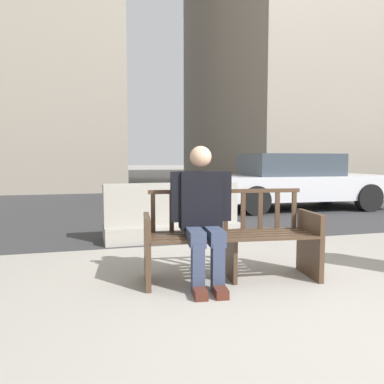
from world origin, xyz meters
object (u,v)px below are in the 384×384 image
object	(u,v)px
seated_person	(202,212)
street_bench	(231,240)
jersey_barrier_centre	(172,216)
car_sedan_far	(294,181)

from	to	relation	value
seated_person	street_bench	bearing A→B (deg)	4.81
jersey_barrier_centre	car_sedan_far	world-z (taller)	car_sedan_far
street_bench	seated_person	distance (m)	0.42
seated_person	jersey_barrier_centre	distance (m)	2.10
street_bench	jersey_barrier_centre	size ratio (longest dim) A/B	0.86
car_sedan_far	jersey_barrier_centre	bearing A→B (deg)	-142.84
street_bench	seated_person	xyz separation A→B (m)	(-0.30, -0.03, 0.29)
street_bench	jersey_barrier_centre	distance (m)	2.04
seated_person	jersey_barrier_centre	world-z (taller)	seated_person
jersey_barrier_centre	car_sedan_far	xyz separation A→B (m)	(3.63, 2.75, 0.33)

